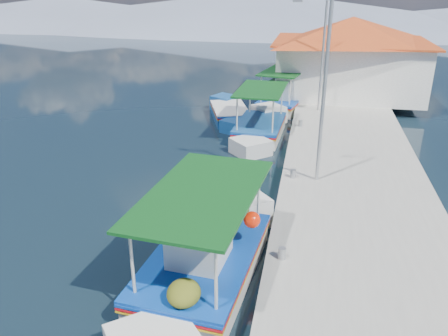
# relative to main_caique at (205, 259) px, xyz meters

# --- Properties ---
(ground) EXTENTS (160.00, 160.00, 0.00)m
(ground) POSITION_rel_main_caique_xyz_m (-1.94, 3.41, -0.51)
(ground) COLOR black
(ground) RESTS_ON ground
(quay) EXTENTS (5.00, 44.00, 0.50)m
(quay) POSITION_rel_main_caique_xyz_m (3.96, 9.41, -0.26)
(quay) COLOR #9B9991
(quay) RESTS_ON ground
(bollards) EXTENTS (0.20, 17.20, 0.30)m
(bollards) POSITION_rel_main_caique_xyz_m (1.86, 8.66, 0.14)
(bollards) COLOR #A5A8AD
(bollards) RESTS_ON quay
(main_caique) EXTENTS (2.83, 8.04, 2.66)m
(main_caique) POSITION_rel_main_caique_xyz_m (0.00, 0.00, 0.00)
(main_caique) COLOR silver
(main_caique) RESTS_ON ground
(caique_green_canopy) EXTENTS (2.20, 6.74, 2.52)m
(caique_green_canopy) POSITION_rel_main_caique_xyz_m (0.01, 11.12, -0.14)
(caique_green_canopy) COLOR silver
(caique_green_canopy) RESTS_ON ground
(caique_blue_hull) EXTENTS (2.90, 5.45, 1.03)m
(caique_blue_hull) POSITION_rel_main_caique_xyz_m (-1.85, 13.49, -0.24)
(caique_blue_hull) COLOR navy
(caique_blue_hull) RESTS_ON ground
(caique_far) EXTENTS (2.99, 6.83, 2.44)m
(caique_far) POSITION_rel_main_caique_xyz_m (0.69, 16.14, -0.06)
(caique_far) COLOR silver
(caique_far) RESTS_ON ground
(harbor_building) EXTENTS (10.49, 10.49, 4.40)m
(harbor_building) POSITION_rel_main_caique_xyz_m (4.25, 18.41, 2.26)
(harbor_building) COLOR white
(harbor_building) RESTS_ON quay
(lamp_post_near) EXTENTS (1.21, 0.14, 6.00)m
(lamp_post_near) POSITION_rel_main_caique_xyz_m (2.56, 5.41, 3.34)
(lamp_post_near) COLOR #A5A8AD
(lamp_post_near) RESTS_ON quay
(lamp_post_far) EXTENTS (1.21, 0.14, 6.00)m
(lamp_post_far) POSITION_rel_main_caique_xyz_m (2.56, 14.41, 3.34)
(lamp_post_far) COLOR #A5A8AD
(lamp_post_far) RESTS_ON quay
(mountain_ridge) EXTENTS (171.40, 96.00, 5.50)m
(mountain_ridge) POSITION_rel_main_caique_xyz_m (4.60, 59.41, 1.53)
(mountain_ridge) COLOR gray
(mountain_ridge) RESTS_ON ground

